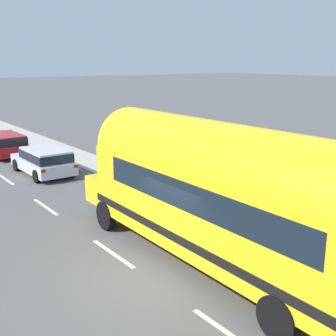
# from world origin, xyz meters

# --- Properties ---
(ground_plane) EXTENTS (300.00, 300.00, 0.00)m
(ground_plane) POSITION_xyz_m (0.00, 0.00, 0.00)
(ground_plane) COLOR #565454
(lane_markings) EXTENTS (3.97, 80.00, 0.01)m
(lane_markings) POSITION_xyz_m (2.71, 13.03, 0.00)
(lane_markings) COLOR silver
(lane_markings) RESTS_ON ground
(sidewalk_slab) EXTENTS (2.08, 90.00, 0.15)m
(sidewalk_slab) POSITION_xyz_m (4.88, 10.00, 0.07)
(sidewalk_slab) COLOR #ADA89E
(sidewalk_slab) RESTS_ON ground
(painted_bus) EXTENTS (2.76, 12.14, 4.12)m
(painted_bus) POSITION_xyz_m (1.90, -0.89, 2.30)
(painted_bus) COLOR yellow
(painted_bus) RESTS_ON ground
(car_lead) EXTENTS (2.04, 4.36, 1.37)m
(car_lead) POSITION_xyz_m (1.91, 12.33, 0.78)
(car_lead) COLOR silver
(car_lead) RESTS_ON ground
(car_second) EXTENTS (2.00, 4.66, 1.37)m
(car_second) POSITION_xyz_m (1.71, 18.36, 0.79)
(car_second) COLOR #A5191E
(car_second) RESTS_ON ground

